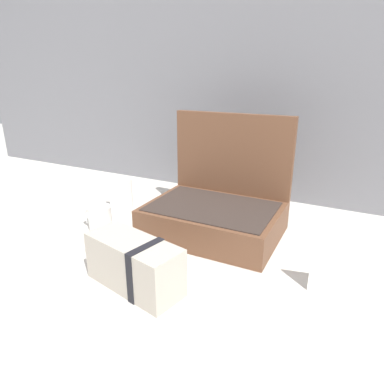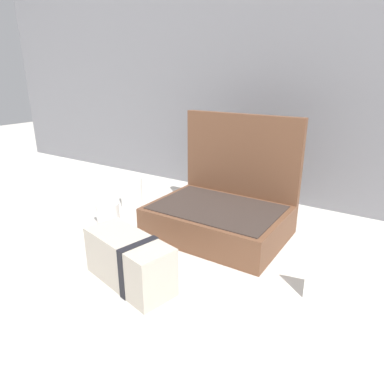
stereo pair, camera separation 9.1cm
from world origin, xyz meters
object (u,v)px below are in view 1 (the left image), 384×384
(open_suitcase, at_px, (217,208))
(poster_card_right, at_px, (121,195))
(coffee_mug, at_px, (100,218))
(cream_toiletry_bag, at_px, (135,264))
(info_card_left, at_px, (334,269))

(open_suitcase, distance_m, poster_card_right, 0.38)
(poster_card_right, bearing_deg, open_suitcase, 4.09)
(open_suitcase, height_order, coffee_mug, open_suitcase)
(cream_toiletry_bag, bearing_deg, coffee_mug, 144.94)
(info_card_left, relative_size, poster_card_right, 0.96)
(open_suitcase, relative_size, poster_card_right, 3.01)
(coffee_mug, distance_m, info_card_left, 0.73)
(open_suitcase, distance_m, coffee_mug, 0.39)
(cream_toiletry_bag, xyz_separation_m, info_card_left, (0.43, 0.19, 0.00))
(open_suitcase, xyz_separation_m, info_card_left, (0.38, -0.19, -0.02))
(coffee_mug, bearing_deg, open_suitcase, 26.01)
(info_card_left, xyz_separation_m, poster_card_right, (-0.76, 0.17, 0.00))
(open_suitcase, xyz_separation_m, poster_card_right, (-0.38, -0.02, -0.01))
(poster_card_right, bearing_deg, cream_toiletry_bag, -46.69)
(coffee_mug, xyz_separation_m, info_card_left, (0.73, -0.02, 0.02))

